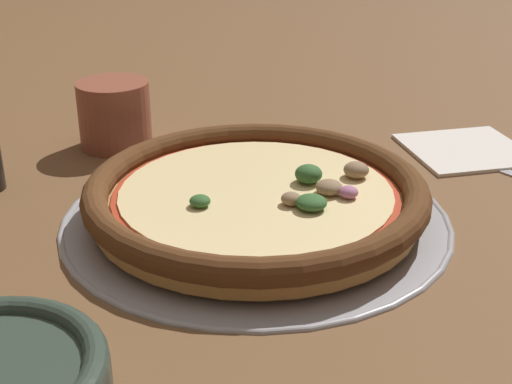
{
  "coord_description": "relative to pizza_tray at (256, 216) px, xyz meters",
  "views": [
    {
      "loc": [
        0.42,
        0.4,
        0.3
      ],
      "look_at": [
        0.0,
        0.0,
        0.03
      ],
      "focal_mm": 50.0,
      "sensor_mm": 36.0,
      "label": 1
    }
  ],
  "objects": [
    {
      "name": "ground_plane",
      "position": [
        0.0,
        0.0,
        -0.0
      ],
      "size": [
        3.0,
        3.0,
        0.0
      ],
      "primitive_type": "plane",
      "color": "brown"
    },
    {
      "name": "fork",
      "position": [
        -0.27,
        0.06,
        -0.0
      ],
      "size": [
        0.04,
        0.17,
        0.0
      ],
      "rotation": [
        0.0,
        0.0,
        10.85
      ],
      "color": "#B7B7BC",
      "rests_on": "ground_plane"
    },
    {
      "name": "pizza",
      "position": [
        -0.0,
        0.0,
        0.02
      ],
      "size": [
        0.31,
        0.31,
        0.04
      ],
      "color": "tan",
      "rests_on": "pizza_tray"
    },
    {
      "name": "napkin",
      "position": [
        -0.29,
        0.06,
        0.0
      ],
      "size": [
        0.17,
        0.17,
        0.01
      ],
      "rotation": [
        0.0,
        0.0,
        -0.58
      ],
      "color": "white",
      "rests_on": "ground_plane"
    },
    {
      "name": "drinking_cup",
      "position": [
        -0.02,
        -0.24,
        0.03
      ],
      "size": [
        0.08,
        0.08,
        0.08
      ],
      "color": "brown",
      "rests_on": "ground_plane"
    },
    {
      "name": "pizza_tray",
      "position": [
        0.0,
        0.0,
        0.0
      ],
      "size": [
        0.35,
        0.35,
        0.01
      ],
      "color": "#9E9EA3",
      "rests_on": "ground_plane"
    }
  ]
}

